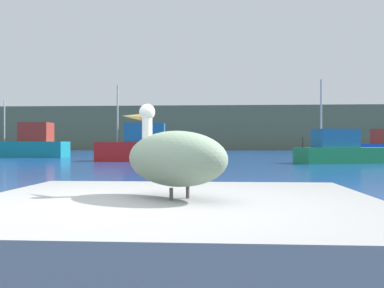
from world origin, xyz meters
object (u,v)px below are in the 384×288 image
pelican (174,158)px  fishing_boat_teal (29,145)px  fishing_boat_red (148,147)px  fishing_boat_blue (377,147)px  fishing_boat_green (347,151)px

pelican → fishing_boat_teal: (-17.03, 34.18, -0.08)m
pelican → fishing_boat_red: fishing_boat_red is taller
pelican → fishing_boat_blue: 44.83m
fishing_boat_teal → fishing_boat_blue: bearing=-165.8°
pelican → fishing_boat_green: (8.80, 24.86, -0.44)m
fishing_boat_blue → fishing_boat_teal: bearing=-168.5°
fishing_boat_red → fishing_boat_green: 13.85m
fishing_boat_red → fishing_boat_teal: size_ratio=1.04×
fishing_boat_blue → fishing_boat_red: bearing=-147.1°
fishing_boat_blue → pelican: bearing=-112.8°
fishing_boat_blue → fishing_boat_red: 26.03m
fishing_boat_green → fishing_boat_blue: bearing=-132.8°
fishing_boat_teal → fishing_boat_green: bearing=162.1°
fishing_boat_blue → fishing_boat_red: size_ratio=0.92×
pelican → fishing_boat_blue: (16.81, 41.56, -0.31)m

